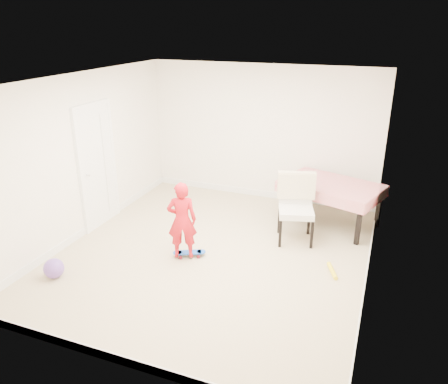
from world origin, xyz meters
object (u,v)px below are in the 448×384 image
at_px(child, 182,223).
at_px(balloon, 54,268).
at_px(skateboard, 189,254).
at_px(dining_chair, 296,209).
at_px(dining_table, 329,203).

bearing_deg(child, balloon, 14.19).
height_order(skateboard, balloon, balloon).
height_order(dining_chair, balloon, dining_chair).
xyz_separation_m(dining_table, balloon, (-3.27, -3.11, -0.24)).
relative_size(child, balloon, 4.20).
bearing_deg(skateboard, balloon, -167.43).
bearing_deg(dining_chair, dining_table, 47.37).
xyz_separation_m(dining_table, skateboard, (-1.78, -1.92, -0.34)).
distance_m(skateboard, balloon, 1.92).
relative_size(dining_chair, skateboard, 2.22).
xyz_separation_m(child, balloon, (-1.43, -1.12, -0.45)).
relative_size(dining_table, skateboard, 3.27).
xyz_separation_m(dining_chair, balloon, (-2.86, -2.28, -0.41)).
bearing_deg(skateboard, dining_table, 21.16).
distance_m(dining_table, dining_chair, 0.94).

